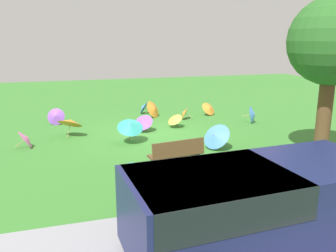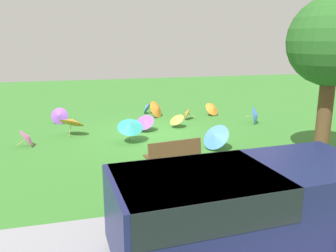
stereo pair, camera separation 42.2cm
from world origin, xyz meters
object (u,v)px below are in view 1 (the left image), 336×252
object	(u,v)px
van_dark	(250,202)
parasol_pink_0	(27,138)
park_bench	(177,154)
parasol_orange_2	(184,113)
parasol_blue_0	(216,135)
parasol_purple_1	(56,116)
parasol_blue_1	(253,114)
parasol_purple_2	(143,121)
parasol_teal_1	(130,126)
shade_tree	(332,44)
parasol_teal_0	(129,170)
parasol_blue_2	(143,107)
parasol_yellow_1	(175,119)
parasol_orange_1	(70,122)
parasol_orange_3	(209,108)
parasol_orange_4	(154,109)

from	to	relation	value
van_dark	parasol_pink_0	distance (m)	8.70
park_bench	parasol_orange_2	size ratio (longest dim) A/B	2.38
parasol_blue_0	parasol_purple_1	size ratio (longest dim) A/B	1.46
parasol_blue_1	parasol_purple_2	distance (m)	5.01
parasol_orange_2	parasol_teal_1	bearing A→B (deg)	44.61
shade_tree	parasol_teal_1	size ratio (longest dim) A/B	5.05
parasol_teal_0	parasol_purple_2	world-z (taller)	parasol_purple_2
parasol_blue_0	parasol_blue_2	xyz separation A→B (m)	(1.00, -6.50, -0.16)
parasol_yellow_1	parasol_purple_2	xyz separation A→B (m)	(1.43, 0.28, 0.06)
parasol_purple_1	van_dark	bearing A→B (deg)	107.00
shade_tree	parasol_orange_1	xyz separation A→B (m)	(7.35, -4.98, -2.95)
van_dark	parasol_orange_1	size ratio (longest dim) A/B	3.68
parasol_purple_1	parasol_orange_2	bearing A→B (deg)	174.13
parasol_teal_0	parasol_teal_1	world-z (taller)	parasol_teal_1
parasol_orange_3	parasol_blue_2	bearing A→B (deg)	-25.03
parasol_orange_2	parasol_orange_3	world-z (taller)	parasol_orange_3
parasol_blue_0	parasol_orange_3	world-z (taller)	parasol_blue_0
van_dark	shade_tree	bearing A→B (deg)	-141.43
parasol_teal_0	van_dark	bearing A→B (deg)	110.95
parasol_purple_2	parasol_blue_2	xyz separation A→B (m)	(-0.82, -3.54, -0.10)
shade_tree	parasol_teal_1	xyz separation A→B (m)	(5.33, -3.43, -2.87)
shade_tree	parasol_teal_1	bearing A→B (deg)	-32.75
park_bench	parasol_blue_1	world-z (taller)	park_bench
parasol_pink_0	parasol_yellow_1	distance (m)	5.86
parasol_orange_2	parasol_teal_1	xyz separation A→B (m)	(3.13, 3.08, 0.35)
parasol_pink_0	parasol_purple_1	xyz separation A→B (m)	(-0.93, -3.21, 0.04)
parasol_orange_1	parasol_yellow_1	xyz separation A→B (m)	(-4.23, -0.13, -0.20)
parasol_teal_1	van_dark	bearing A→B (deg)	95.71
parasol_teal_0	parasol_purple_2	distance (m)	5.05
parasol_yellow_1	parasol_blue_2	world-z (taller)	parasol_blue_2
parasol_blue_0	parasol_blue_2	size ratio (longest dim) A/B	1.47
parasol_purple_2	parasol_blue_2	world-z (taller)	parasol_purple_2
parasol_blue_2	parasol_blue_1	bearing A→B (deg)	139.83
parasol_teal_0	parasol_orange_2	distance (m)	7.55
parasol_orange_2	shade_tree	bearing A→B (deg)	108.68
parasol_yellow_1	park_bench	bearing A→B (deg)	72.61
parasol_pink_0	parasol_yellow_1	xyz separation A→B (m)	(-5.74, -1.21, 0.04)
van_dark	parasol_orange_2	world-z (taller)	van_dark
shade_tree	parasol_pink_0	xyz separation A→B (m)	(8.85, -3.89, -3.18)
van_dark	parasol_pink_0	bearing A→B (deg)	-60.83
van_dark	parasol_blue_0	world-z (taller)	van_dark
parasol_blue_1	parasol_blue_0	bearing A→B (deg)	42.98
parasol_pink_0	parasol_teal_1	size ratio (longest dim) A/B	0.81
parasol_blue_1	parasol_orange_3	distance (m)	2.44
van_dark	parasol_orange_3	bearing A→B (deg)	-110.12
parasol_purple_1	parasol_purple_2	xyz separation A→B (m)	(-3.37, 2.27, 0.06)
parasol_teal_0	parasol_orange_4	world-z (taller)	parasol_orange_4
parasol_orange_4	parasol_blue_1	bearing A→B (deg)	147.52
parasol_purple_2	parasol_teal_1	bearing A→B (deg)	60.65
park_bench	parasol_blue_2	bearing A→B (deg)	-96.22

